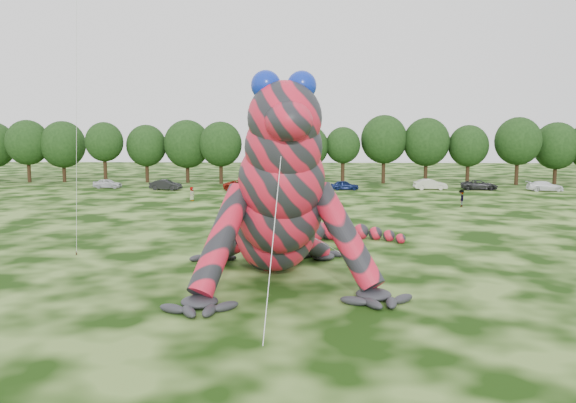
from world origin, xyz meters
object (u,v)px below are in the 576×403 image
(tree_11, at_px, (426,151))
(car_5, at_px, (430,184))
(tree_2, at_px, (63,152))
(spectator_1, at_px, (272,205))
(tree_14, at_px, (556,153))
(car_2, at_px, (243,185))
(tree_5, at_px, (187,151))
(tree_12, at_px, (468,155))
(tree_10, at_px, (384,149))
(car_1, at_px, (166,185))
(car_6, at_px, (479,185))
(car_7, at_px, (545,186))
(inflatable_gecko, at_px, (272,176))
(spectator_4, at_px, (192,194))
(tree_13, at_px, (518,151))
(tree_4, at_px, (147,154))
(car_4, at_px, (345,185))
(spectator_2, at_px, (461,198))
(tree_3, at_px, (105,153))
(tree_8, at_px, (308,155))
(tree_1, at_px, (28,151))
(car_0, at_px, (108,183))
(tree_9, at_px, (343,156))
(spectator_0, at_px, (249,206))
(tree_6, at_px, (221,153))
(tree_7, at_px, (270,153))
(car_3, at_px, (285,184))

(tree_11, bearing_deg, car_5, -97.19)
(tree_2, relative_size, spectator_1, 5.43)
(tree_14, xyz_separation_m, car_2, (-46.35, -12.25, -3.98))
(tree_5, height_order, tree_12, tree_5)
(tree_10, relative_size, car_1, 2.43)
(tree_5, height_order, car_5, tree_5)
(tree_10, bearing_deg, tree_12, -3.80)
(car_6, distance_m, car_7, 8.39)
(inflatable_gecko, bearing_deg, spectator_4, 99.32)
(tree_13, distance_m, spectator_1, 47.76)
(tree_4, distance_m, spectator_1, 41.07)
(car_4, height_order, spectator_2, spectator_2)
(tree_3, height_order, tree_8, tree_3)
(tree_1, bearing_deg, car_0, -29.52)
(tree_1, distance_m, spectator_2, 66.44)
(car_0, height_order, car_6, car_6)
(inflatable_gecko, relative_size, spectator_1, 12.02)
(tree_10, bearing_deg, car_6, -38.72)
(car_5, bearing_deg, tree_3, 77.43)
(tree_11, distance_m, car_6, 11.57)
(tree_1, xyz_separation_m, spectator_4, (30.98, -23.13, -4.11))
(tree_2, xyz_separation_m, tree_9, (44.08, -1.42, -0.48))
(tree_2, height_order, spectator_4, tree_2)
(tree_4, height_order, car_5, tree_4)
(tree_2, height_order, spectator_1, tree_2)
(tree_12, bearing_deg, car_0, -170.59)
(tree_2, relative_size, car_7, 2.06)
(tree_11, height_order, spectator_0, tree_11)
(tree_8, bearing_deg, car_5, -25.56)
(car_0, xyz_separation_m, car_5, (45.06, -0.11, 0.06))
(tree_6, relative_size, spectator_2, 5.32)
(tree_14, bearing_deg, tree_1, -179.53)
(tree_3, xyz_separation_m, spectator_2, (47.96, -25.96, -3.83))
(tree_8, height_order, car_2, tree_8)
(tree_5, xyz_separation_m, tree_7, (13.04, -1.63, -0.16))
(tree_4, relative_size, car_2, 1.74)
(car_3, bearing_deg, tree_4, 64.73)
(car_5, bearing_deg, car_0, 86.84)
(spectator_0, bearing_deg, tree_7, 8.80)
(tree_5, xyz_separation_m, car_6, (42.44, -9.42, -4.22))
(tree_2, relative_size, tree_14, 1.03)
(tree_9, height_order, tree_12, tree_12)
(tree_11, bearing_deg, tree_8, -176.16)
(tree_4, height_order, tree_11, tree_11)
(tree_3, bearing_deg, inflatable_gecko, -61.01)
(car_7, relative_size, spectator_4, 2.94)
(spectator_0, relative_size, spectator_4, 1.07)
(inflatable_gecko, height_order, tree_1, inflatable_gecko)
(spectator_1, bearing_deg, spectator_0, 115.14)
(car_6, xyz_separation_m, spectator_4, (-36.69, -14.10, 0.12))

